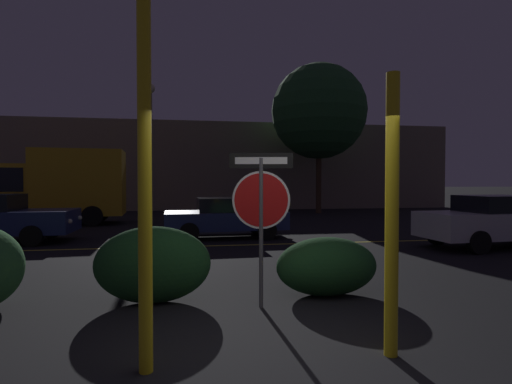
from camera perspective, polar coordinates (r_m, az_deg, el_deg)
ground_plane at (r=4.62m, az=2.92°, el=-21.78°), size 260.00×260.00×0.00m
road_center_stripe at (r=11.54m, az=-4.69°, el=-7.62°), size 42.12×0.12×0.01m
stop_sign at (r=5.75m, az=0.73°, el=-1.04°), size 0.90×0.20×2.24m
yellow_pole_left at (r=3.92m, az=-15.60°, el=0.98°), size 0.13×0.13×3.59m
yellow_pole_right at (r=4.39m, az=18.84°, el=-3.15°), size 0.14×0.14×2.95m
hedge_bush_2 at (r=6.28m, az=-14.48°, el=-10.02°), size 1.73×0.79×1.16m
hedge_bush_3 at (r=6.60m, az=10.07°, el=-10.41°), size 1.65×0.93×0.94m
passing_car_3 at (r=13.08m, az=-4.50°, el=-3.63°), size 4.03×2.00×1.30m
passing_car_4 at (r=13.00m, az=31.39°, el=-3.57°), size 4.59×1.97×1.45m
delivery_truck at (r=19.02m, az=-27.10°, el=0.91°), size 5.94×2.74×3.19m
street_lamp at (r=17.89m, az=-14.84°, el=7.80°), size 0.41×0.41×6.04m
tree_0 at (r=23.92m, az=8.97°, el=11.28°), size 5.52×5.52×8.68m
building_backdrop at (r=27.55m, az=-7.60°, el=3.63°), size 34.08×3.36×5.75m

